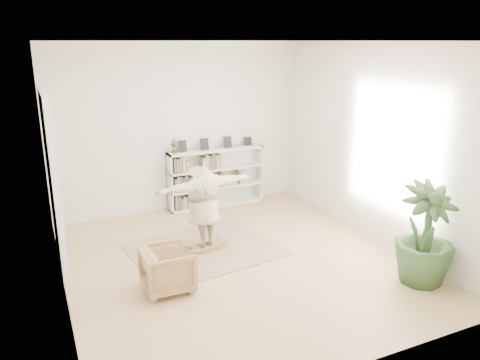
# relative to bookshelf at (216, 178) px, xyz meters

# --- Properties ---
(floor) EXTENTS (6.00, 6.00, 0.00)m
(floor) POSITION_rel_bookshelf_xyz_m (-0.74, -2.82, -0.64)
(floor) COLOR tan
(floor) RESTS_ON ground
(room_shell) EXTENTS (6.00, 6.00, 6.00)m
(room_shell) POSITION_rel_bookshelf_xyz_m (-0.74, 0.12, 2.87)
(room_shell) COLOR silver
(room_shell) RESTS_ON floor
(doors) EXTENTS (0.09, 1.78, 2.92)m
(doors) POSITION_rel_bookshelf_xyz_m (-3.45, -1.52, 0.76)
(doors) COLOR white
(doors) RESTS_ON floor
(bookshelf) EXTENTS (2.20, 0.35, 1.64)m
(bookshelf) POSITION_rel_bookshelf_xyz_m (0.00, 0.00, 0.00)
(bookshelf) COLOR silver
(bookshelf) RESTS_ON floor
(armchair) EXTENTS (0.75, 0.73, 0.67)m
(armchair) POSITION_rel_bookshelf_xyz_m (-2.07, -3.22, -0.30)
(armchair) COLOR tan
(armchair) RESTS_ON floor
(rug) EXTENTS (2.74, 2.31, 0.02)m
(rug) POSITION_rel_bookshelf_xyz_m (-1.08, -2.15, -0.63)
(rug) COLOR tan
(rug) RESTS_ON floor
(rocker_board) EXTENTS (0.56, 0.38, 0.11)m
(rocker_board) POSITION_rel_bookshelf_xyz_m (-1.08, -2.15, -0.57)
(rocker_board) COLOR olive
(rocker_board) RESTS_ON rug
(person) EXTENTS (1.87, 0.73, 1.49)m
(person) POSITION_rel_bookshelf_xyz_m (-1.08, -2.15, 0.24)
(person) COLOR #BBA98C
(person) RESTS_ON rocker_board
(houseplant) EXTENTS (0.95, 0.95, 1.58)m
(houseplant) POSITION_rel_bookshelf_xyz_m (1.56, -4.63, 0.16)
(houseplant) COLOR #305028
(houseplant) RESTS_ON floor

